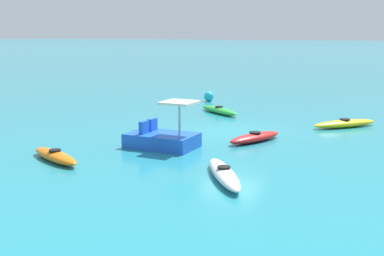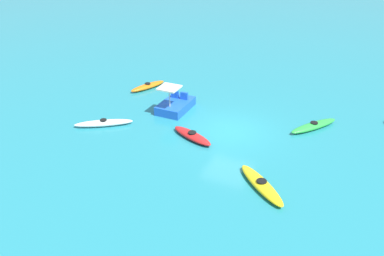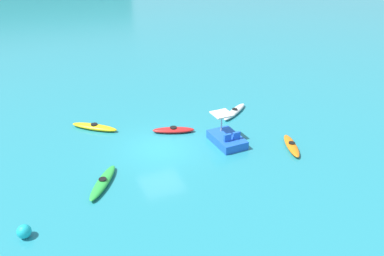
{
  "view_description": "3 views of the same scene",
  "coord_description": "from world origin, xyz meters",
  "views": [
    {
      "loc": [
        17.98,
        7.46,
        3.93
      ],
      "look_at": [
        3.04,
        -0.27,
        0.63
      ],
      "focal_mm": 44.9,
      "sensor_mm": 36.0,
      "label": 1
    },
    {
      "loc": [
        -6.46,
        17.46,
        10.11
      ],
      "look_at": [
        1.59,
        1.26,
        0.44
      ],
      "focal_mm": 37.71,
      "sensor_mm": 36.0,
      "label": 2
    },
    {
      "loc": [
        -6.39,
        -18.83,
        11.41
      ],
      "look_at": [
        2.18,
        0.35,
        0.7
      ],
      "focal_mm": 36.78,
      "sensor_mm": 36.0,
      "label": 3
    }
  ],
  "objects": [
    {
      "name": "pedal_boat_blue",
      "position": [
        3.81,
        -1.04,
        0.34
      ],
      "size": [
        1.56,
        2.48,
        1.68
      ],
      "color": "blue",
      "rests_on": "ground_plane"
    },
    {
      "name": "ground_plane",
      "position": [
        0.0,
        0.0,
        0.0
      ],
      "size": [
        600.0,
        600.0,
        0.0
      ],
      "primitive_type": "plane",
      "color": "teal"
    },
    {
      "name": "kayak_white",
      "position": [
        6.32,
        2.41,
        0.16
      ],
      "size": [
        2.85,
        2.27,
        0.37
      ],
      "color": "white",
      "rests_on": "ground_plane"
    },
    {
      "name": "kayak_yellow",
      "position": [
        -2.98,
        3.99,
        0.16
      ],
      "size": [
        2.79,
        2.56,
        0.37
      ],
      "color": "yellow",
      "rests_on": "ground_plane"
    },
    {
      "name": "kayak_red",
      "position": [
        1.45,
        1.54,
        0.16
      ],
      "size": [
        2.67,
        1.56,
        0.37
      ],
      "color": "red",
      "rests_on": "ground_plane"
    },
    {
      "name": "kayak_orange",
      "position": [
        6.97,
        -3.09,
        0.16
      ],
      "size": [
        1.49,
        2.64,
        0.37
      ],
      "color": "orange",
      "rests_on": "ground_plane"
    },
    {
      "name": "kayak_green",
      "position": [
        -3.84,
        -2.29,
        0.16
      ],
      "size": [
        2.22,
        2.91,
        0.37
      ],
      "color": "green",
      "rests_on": "ground_plane"
    },
    {
      "name": "buoy_cyan",
      "position": [
        -7.62,
        -4.65,
        0.29
      ],
      "size": [
        0.59,
        0.59,
        0.59
      ],
      "primitive_type": "sphere",
      "color": "#19B7C6",
      "rests_on": "ground_plane"
    }
  ]
}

